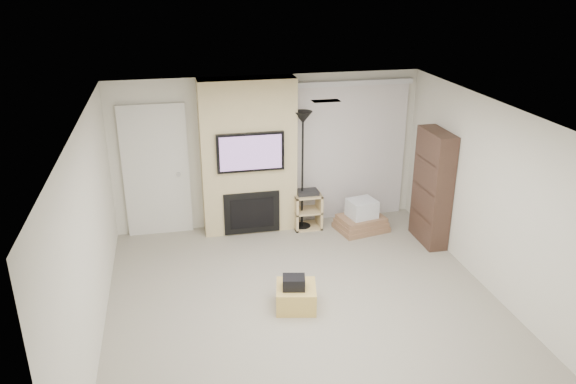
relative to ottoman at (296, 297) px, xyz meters
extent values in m
cube|color=#9E9785|center=(0.13, -0.11, -0.15)|extent=(5.00, 5.50, 0.00)
cube|color=white|center=(0.13, -0.11, 2.35)|extent=(5.00, 5.50, 0.00)
cube|color=silver|center=(0.13, 2.64, 1.10)|extent=(5.00, 0.00, 2.50)
cube|color=silver|center=(0.13, -2.86, 1.10)|extent=(5.00, 0.00, 2.50)
cube|color=silver|center=(-2.37, -0.11, 1.10)|extent=(0.00, 5.50, 2.50)
cube|color=silver|center=(2.63, -0.11, 1.10)|extent=(0.00, 5.50, 2.50)
cube|color=silver|center=(0.53, 0.69, 2.35)|extent=(0.35, 0.18, 0.01)
cube|color=#D9B258|center=(0.00, 0.00, 0.00)|extent=(0.59, 0.59, 0.30)
cube|color=black|center=(-0.04, -0.03, 0.23)|extent=(0.32, 0.27, 0.16)
cube|color=#D3BF86|center=(-0.22, 2.44, 1.10)|extent=(1.50, 0.40, 2.50)
cube|color=black|center=(-0.22, 2.21, 1.25)|extent=(1.05, 0.06, 0.62)
cube|color=slate|center=(-0.22, 2.17, 1.25)|extent=(0.96, 0.00, 0.54)
cube|color=black|center=(-0.22, 2.23, 0.22)|extent=(0.90, 0.04, 0.70)
cube|color=black|center=(-0.22, 2.21, 0.22)|extent=(0.70, 0.02, 0.50)
cube|color=silver|center=(-1.67, 2.60, 0.92)|extent=(1.02, 0.08, 2.14)
cube|color=#BAB9B2|center=(-1.67, 2.61, 0.87)|extent=(0.90, 0.05, 2.05)
cylinder|color=silver|center=(-1.33, 2.56, 0.85)|extent=(0.07, 0.06, 0.07)
cube|color=silver|center=(1.53, 2.58, 2.18)|extent=(1.98, 0.10, 0.08)
cube|color=silver|center=(1.53, 2.59, 0.99)|extent=(1.90, 0.03, 2.29)
cylinder|color=black|center=(0.62, 2.28, -0.13)|extent=(0.29, 0.29, 0.03)
cylinder|color=black|center=(0.62, 2.28, 0.79)|extent=(0.03, 0.03, 1.84)
cone|color=black|center=(0.62, 2.28, 1.74)|extent=(0.29, 0.29, 0.19)
cube|color=#D9BC84|center=(0.51, 2.28, 0.15)|extent=(0.04, 0.38, 0.60)
cube|color=#D9BC84|center=(0.92, 2.28, 0.15)|extent=(0.04, 0.38, 0.60)
cube|color=#D9BC84|center=(0.71, 2.28, -0.14)|extent=(0.45, 0.38, 0.03)
cube|color=#D9BC84|center=(0.71, 2.28, 0.15)|extent=(0.45, 0.38, 0.03)
cube|color=#D9BC84|center=(0.71, 2.28, 0.43)|extent=(0.45, 0.38, 0.03)
cube|color=black|center=(0.71, 2.28, 0.48)|extent=(0.35, 0.25, 0.06)
cube|color=#956C4E|center=(1.56, 2.00, -0.11)|extent=(0.89, 0.74, 0.09)
cube|color=#956C4E|center=(1.56, 2.00, -0.03)|extent=(0.85, 0.70, 0.08)
cube|color=#956C4E|center=(1.56, 2.00, 0.05)|extent=(0.80, 0.65, 0.08)
cube|color=silver|center=(1.56, 2.00, 0.23)|extent=(0.50, 0.46, 0.29)
cube|color=#38241C|center=(2.47, 1.40, 0.75)|extent=(0.30, 0.80, 1.80)
cube|color=#38241C|center=(2.45, 1.40, 0.30)|extent=(0.26, 0.72, 0.02)
cube|color=#38241C|center=(2.45, 1.40, 0.75)|extent=(0.26, 0.72, 0.02)
cube|color=#38241C|center=(2.45, 1.40, 1.20)|extent=(0.26, 0.72, 0.02)
camera|label=1|loc=(-1.39, -5.97, 3.90)|focal=35.00mm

